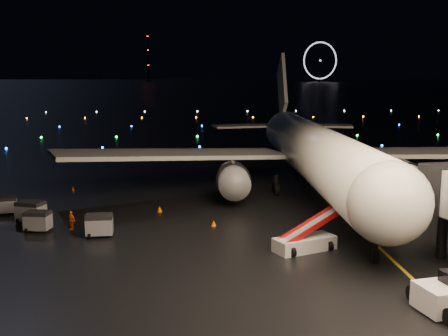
{
  "coord_description": "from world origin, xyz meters",
  "views": [
    {
      "loc": [
        -1.6,
        -32.78,
        12.68
      ],
      "look_at": [
        0.95,
        12.0,
        5.0
      ],
      "focal_mm": 45.0,
      "sensor_mm": 36.0,
      "label": 1
    }
  ],
  "objects": [
    {
      "name": "baggage_cart_3",
      "position": [
        -18.48,
        17.7,
        0.77
      ],
      "size": [
        2.06,
        1.65,
        1.55
      ],
      "primitive_type": "cube",
      "rotation": [
        0.0,
        0.0,
        0.23
      ],
      "color": "gray",
      "rests_on": "ground"
    },
    {
      "name": "safety_cone_0",
      "position": [
        0.12,
        12.53,
        0.25
      ],
      "size": [
        0.57,
        0.57,
        0.5
      ],
      "primitive_type": "cone",
      "rotation": [
        0.0,
        0.0,
        -0.38
      ],
      "color": "#F76000",
      "rests_on": "ground"
    },
    {
      "name": "baggage_cart_0",
      "position": [
        -8.91,
        10.08,
        0.87
      ],
      "size": [
        2.15,
        1.58,
        1.74
      ],
      "primitive_type": "cube",
      "rotation": [
        0.0,
        0.0,
        0.07
      ],
      "color": "gray",
      "rests_on": "ground"
    },
    {
      "name": "radio_mast",
      "position": [
        -60.0,
        740.0,
        32.0
      ],
      "size": [
        1.8,
        1.8,
        64.0
      ],
      "primitive_type": "cylinder",
      "color": "black",
      "rests_on": "ground"
    },
    {
      "name": "baggage_cart_2",
      "position": [
        -15.39,
        14.48,
        0.93
      ],
      "size": [
        2.58,
        2.18,
        1.86
      ],
      "primitive_type": "cube",
      "rotation": [
        0.0,
        0.0,
        -0.34
      ],
      "color": "gray",
      "rests_on": "ground"
    },
    {
      "name": "ferris_wheel",
      "position": [
        170.0,
        720.0,
        26.0
      ],
      "size": [
        49.33,
        16.8,
        52.0
      ],
      "primitive_type": null,
      "rotation": [
        0.0,
        0.0,
        0.26
      ],
      "color": "black",
      "rests_on": "ground"
    },
    {
      "name": "taxiway_lights",
      "position": [
        0.0,
        106.0,
        0.18
      ],
      "size": [
        164.0,
        92.0,
        0.36
      ],
      "primitive_type": null,
      "color": "black",
      "rests_on": "ground"
    },
    {
      "name": "airliner",
      "position": [
        10.99,
        26.15,
        7.65
      ],
      "size": [
        54.85,
        52.2,
        15.3
      ],
      "primitive_type": null,
      "rotation": [
        0.0,
        0.0,
        -0.02
      ],
      "color": "silver",
      "rests_on": "ground"
    },
    {
      "name": "safety_cone_1",
      "position": [
        2.55,
        24.52,
        0.26
      ],
      "size": [
        0.51,
        0.51,
        0.51
      ],
      "primitive_type": "cone",
      "rotation": [
        0.0,
        0.0,
        0.13
      ],
      "color": "#F76000",
      "rests_on": "ground"
    },
    {
      "name": "ground",
      "position": [
        0.0,
        300.0,
        0.0
      ],
      "size": [
        2000.0,
        2000.0,
        0.0
      ],
      "primitive_type": "plane",
      "color": "black",
      "rests_on": "ground"
    },
    {
      "name": "baggage_cart_1",
      "position": [
        -14.09,
        11.77,
        0.82
      ],
      "size": [
        2.14,
        1.66,
        1.65
      ],
      "primitive_type": "cube",
      "rotation": [
        0.0,
        0.0,
        -0.17
      ],
      "color": "gray",
      "rests_on": "ground"
    },
    {
      "name": "safety_cone_2",
      "position": [
        -4.66,
        17.63,
        0.28
      ],
      "size": [
        0.62,
        0.62,
        0.56
      ],
      "primitive_type": "cone",
      "rotation": [
        0.0,
        0.0,
        -0.31
      ],
      "color": "#F76000",
      "rests_on": "ground"
    },
    {
      "name": "crew_c",
      "position": [
        -11.5,
        12.06,
        0.79
      ],
      "size": [
        0.96,
        0.88,
        1.57
      ],
      "primitive_type": "imported",
      "rotation": [
        0.0,
        0.0,
        -0.68
      ],
      "color": "orange",
      "rests_on": "ground"
    },
    {
      "name": "belt_loader",
      "position": [
        6.4,
        5.66,
        1.6
      ],
      "size": [
        6.76,
        4.35,
        3.2
      ],
      "primitive_type": null,
      "rotation": [
        0.0,
        0.0,
        0.42
      ],
      "color": "silver",
      "rests_on": "ground"
    },
    {
      "name": "lane_centre",
      "position": [
        12.0,
        15.0,
        0.01
      ],
      "size": [
        0.25,
        80.0,
        0.02
      ],
      "primitive_type": "cube",
      "color": "gold",
      "rests_on": "ground"
    },
    {
      "name": "safety_cone_3",
      "position": [
        -14.58,
        27.62,
        0.23
      ],
      "size": [
        0.46,
        0.46,
        0.47
      ],
      "primitive_type": "cone",
      "rotation": [
        0.0,
        0.0,
        0.13
      ],
      "color": "#F76000",
      "rests_on": "ground"
    }
  ]
}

